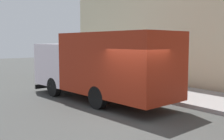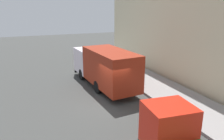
% 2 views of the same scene
% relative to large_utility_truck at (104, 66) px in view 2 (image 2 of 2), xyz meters
% --- Properties ---
extents(ground, '(80.00, 80.00, 0.00)m').
position_rel_large_utility_truck_xyz_m(ground, '(-0.91, -3.22, -1.72)').
color(ground, '#3D3E3C').
extents(sidewalk, '(3.59, 30.00, 0.17)m').
position_rel_large_utility_truck_xyz_m(sidewalk, '(3.89, -3.22, -1.63)').
color(sidewalk, gray).
rests_on(sidewalk, ground).
extents(building_facade, '(0.50, 30.00, 9.74)m').
position_rel_large_utility_truck_xyz_m(building_facade, '(6.18, -3.22, 3.15)').
color(building_facade, beige).
rests_on(building_facade, ground).
extents(large_utility_truck, '(3.07, 8.42, 3.16)m').
position_rel_large_utility_truck_xyz_m(large_utility_truck, '(0.00, 0.00, 0.00)').
color(large_utility_truck, white).
rests_on(large_utility_truck, ground).
extents(pedestrian_walking, '(0.41, 0.41, 1.73)m').
position_rel_large_utility_truck_xyz_m(pedestrian_walking, '(3.83, 1.91, -0.63)').
color(pedestrian_walking, '#453058').
rests_on(pedestrian_walking, sidewalk).
extents(traffic_cone_orange, '(0.51, 0.51, 0.73)m').
position_rel_large_utility_truck_xyz_m(traffic_cone_orange, '(3.07, 4.02, -1.18)').
color(traffic_cone_orange, orange).
rests_on(traffic_cone_orange, sidewalk).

